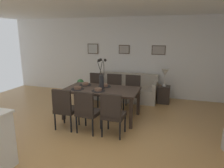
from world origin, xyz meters
TOP-DOWN VIEW (x-y plane):
  - ground_plane at (0.00, 0.00)m, footprint 9.00×9.00m
  - back_wall_panel at (0.00, 3.25)m, footprint 9.00×0.10m
  - ceiling_panel at (0.00, 0.40)m, footprint 9.00×7.20m
  - dining_table at (-0.23, 1.02)m, footprint 1.80×0.98m
  - dining_chair_near_left at (-0.75, 0.15)m, footprint 0.45×0.45m
  - dining_chair_near_right at (-0.77, 1.92)m, footprint 0.45×0.45m
  - dining_chair_far_left at (-0.23, 0.14)m, footprint 0.47×0.47m
  - dining_chair_far_right at (-0.22, 1.94)m, footprint 0.47×0.47m
  - dining_chair_mid_left at (0.33, 0.15)m, footprint 0.45×0.45m
  - dining_chair_mid_right at (0.33, 1.95)m, footprint 0.46×0.46m
  - centerpiece_vase at (-0.23, 1.03)m, footprint 0.21×0.23m
  - placemat_near_left at (-0.77, 0.80)m, footprint 0.32×0.32m
  - bowl_near_left at (-0.77, 0.80)m, footprint 0.17×0.17m
  - placemat_near_right at (-0.77, 1.24)m, footprint 0.32×0.32m
  - bowl_near_right at (-0.77, 1.24)m, footprint 0.17×0.17m
  - placemat_far_left at (-0.23, 0.80)m, footprint 0.32×0.32m
  - bowl_far_left at (-0.23, 0.80)m, footprint 0.17×0.17m
  - placemat_far_right at (-0.23, 1.24)m, footprint 0.32×0.32m
  - bowl_far_right at (-0.23, 1.24)m, footprint 0.17×0.17m
  - sofa at (-0.03, 2.70)m, footprint 1.96×0.84m
  - side_table at (1.16, 2.66)m, footprint 0.36×0.36m
  - table_lamp at (1.16, 2.66)m, footprint 0.22×0.22m
  - framed_picture_left at (-1.36, 3.18)m, footprint 0.39×0.03m
  - framed_picture_center at (-0.23, 3.18)m, footprint 0.37×0.03m
  - framed_picture_right at (0.89, 3.18)m, footprint 0.43×0.03m
  - potted_plant at (-1.42, 2.20)m, footprint 0.36×0.36m

SIDE VIEW (x-z plane):
  - ground_plane at x=0.00m, z-range 0.00..0.00m
  - side_table at x=1.16m, z-range 0.00..0.52m
  - sofa at x=-0.03m, z-range -0.12..0.68m
  - potted_plant at x=-1.42m, z-range 0.04..0.71m
  - dining_chair_near_left at x=-0.75m, z-range 0.05..0.97m
  - dining_chair_near_right at x=-0.77m, z-range 0.05..0.97m
  - dining_chair_far_left at x=-0.23m, z-range 0.05..0.97m
  - dining_chair_far_right at x=-0.22m, z-range 0.05..0.97m
  - dining_chair_mid_left at x=0.33m, z-range 0.05..0.97m
  - dining_chair_mid_right at x=0.33m, z-range 0.05..0.97m
  - dining_table at x=-0.23m, z-range 0.30..1.04m
  - placemat_near_left at x=-0.77m, z-range 0.74..0.75m
  - placemat_near_right at x=-0.77m, z-range 0.74..0.75m
  - placemat_far_left at x=-0.23m, z-range 0.74..0.75m
  - placemat_far_right at x=-0.23m, z-range 0.74..0.75m
  - bowl_near_left at x=-0.77m, z-range 0.75..0.81m
  - bowl_near_right at x=-0.77m, z-range 0.75..0.81m
  - bowl_far_left at x=-0.23m, z-range 0.75..0.81m
  - bowl_far_right at x=-0.23m, z-range 0.75..0.81m
  - table_lamp at x=1.16m, z-range 0.64..1.15m
  - centerpiece_vase at x=-0.23m, z-range 0.66..1.39m
  - back_wall_panel at x=0.00m, z-range 0.00..2.60m
  - framed_picture_center at x=-0.23m, z-range 1.41..1.70m
  - framed_picture_left at x=-1.36m, z-range 1.38..1.73m
  - framed_picture_right at x=0.89m, z-range 1.41..1.70m
  - ceiling_panel at x=0.00m, z-range 2.60..2.68m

